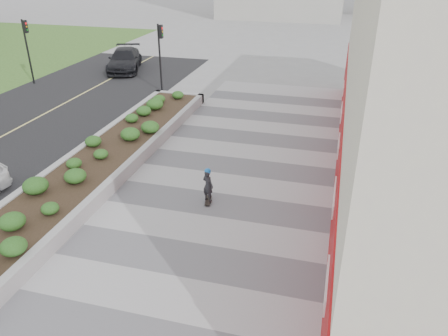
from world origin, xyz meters
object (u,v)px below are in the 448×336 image
at_px(traffic_signal_near, 160,48).
at_px(car_dark, 125,60).
at_px(planter, 106,155).
at_px(traffic_signal_far, 27,42).
at_px(skateboarder, 208,185).

xyz_separation_m(traffic_signal_near, car_dark, (-4.90, 4.50, -1.99)).
relative_size(planter, traffic_signal_far, 4.29).
height_order(planter, car_dark, car_dark).
height_order(traffic_signal_far, car_dark, traffic_signal_far).
height_order(planter, skateboarder, skateboarder).
bearing_deg(planter, traffic_signal_far, 137.54).
bearing_deg(car_dark, traffic_signal_near, -61.30).
bearing_deg(traffic_signal_far, traffic_signal_near, 3.11).
relative_size(traffic_signal_far, skateboarder, 3.07).
relative_size(skateboarder, car_dark, 0.26).
xyz_separation_m(planter, car_dark, (-6.63, 15.00, 0.36)).
distance_m(traffic_signal_near, car_dark, 6.95).
xyz_separation_m(traffic_signal_near, traffic_signal_far, (-9.20, -0.50, 0.00)).
bearing_deg(traffic_signal_near, skateboarder, -61.21).
relative_size(planter, skateboarder, 13.15).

